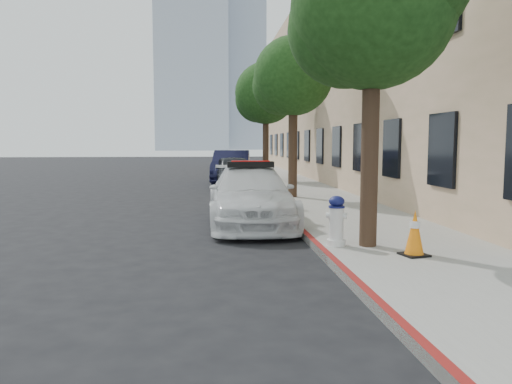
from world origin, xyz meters
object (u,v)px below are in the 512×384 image
Objects in this scene: police_car at (251,196)px; parked_car_far at (232,167)px; parked_car_mid at (234,172)px; fire_hydrant at (336,221)px; traffic_cone at (415,233)px.

parked_car_far is at bearing 90.00° from police_car.
parked_car_mid is 4.70× the size of fire_hydrant.
police_car is at bearing -94.33° from parked_car_mid.
police_car is at bearing 129.62° from fire_hydrant.
parked_car_far is at bearing 112.64° from fire_hydrant.
parked_car_mid reaches higher than traffic_cone.
fire_hydrant is at bearing -88.77° from parked_car_mid.
traffic_cone is at bearing -76.76° from parked_car_far.
parked_car_mid is 14.26m from traffic_cone.
parked_car_mid is at bearing 113.40° from fire_hydrant.
parked_car_mid is (0.10, 9.96, 0.01)m from police_car.
parked_car_far reaches higher than parked_car_mid.
police_car is 12.35m from parked_car_far.
parked_car_mid is at bearing -84.35° from parked_car_far.
fire_hydrant is (1.15, -15.57, -0.22)m from parked_car_far.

